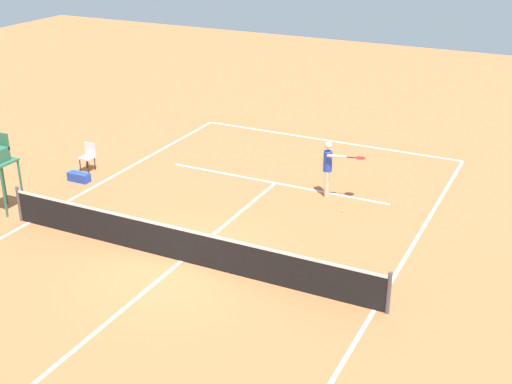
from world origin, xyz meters
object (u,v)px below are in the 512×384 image
player_serving (329,164)px  tennis_ball (343,211)px  umpire_chair (0,160)px  courtside_chair_mid (88,156)px  equipment_bag (79,177)px

player_serving → tennis_ball: (-0.83, 0.93, -1.05)m
umpire_chair → courtside_chair_mid: (-0.12, -3.72, -1.07)m
tennis_ball → equipment_bag: bearing=10.4°
player_serving → umpire_chair: 9.89m
courtside_chair_mid → umpire_chair: bearing=88.2°
player_serving → umpire_chair: bearing=-71.7°
tennis_ball → equipment_bag: (8.70, 1.59, 0.12)m
equipment_bag → tennis_ball: bearing=-169.6°
tennis_ball → umpire_chair: umpire_chair is taller
tennis_ball → courtside_chair_mid: bearing=4.0°
courtside_chair_mid → tennis_ball: bearing=-176.0°
courtside_chair_mid → equipment_bag: size_ratio=1.25×
tennis_ball → player_serving: bearing=-48.5°
player_serving → courtside_chair_mid: player_serving is taller
umpire_chair → courtside_chair_mid: 3.87m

